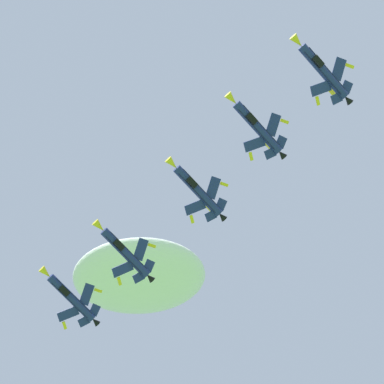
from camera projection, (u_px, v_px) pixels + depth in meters
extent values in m
ellipsoid|color=white|center=(139.00, 276.00, 271.85)|extent=(43.86, 26.58, 11.53)
cylinder|color=navy|center=(323.00, 72.00, 146.39)|extent=(8.97, 10.32, 1.70)
cube|color=#141947|center=(325.00, 71.00, 145.96)|extent=(7.56, 8.69, 1.03)
cone|color=yellow|center=(297.00, 41.00, 145.00)|extent=(2.74, 2.85, 1.56)
cone|color=black|center=(348.00, 99.00, 147.71)|extent=(2.07, 2.10, 1.36)
ellipsoid|color=#192333|center=(312.00, 61.00, 146.48)|extent=(3.19, 3.41, 1.49)
cube|color=black|center=(318.00, 61.00, 145.22)|extent=(2.45, 2.56, 1.26)
cube|color=navy|center=(339.00, 69.00, 147.41)|extent=(3.21, 4.25, 2.13)
cube|color=yellow|center=(350.00, 66.00, 148.24)|extent=(1.71, 1.17, 0.47)
cube|color=navy|center=(321.00, 88.00, 145.89)|extent=(4.12, 2.63, 2.13)
cube|color=yellow|center=(318.00, 101.00, 145.49)|extent=(0.92, 1.69, 0.47)
cube|color=navy|center=(347.00, 87.00, 147.83)|extent=(2.46, 2.59, 1.17)
cube|color=navy|center=(337.00, 98.00, 146.94)|extent=(2.44, 2.23, 1.17)
cube|color=yellow|center=(336.00, 93.00, 149.02)|extent=(2.73, 2.89, 2.39)
cylinder|color=navy|center=(258.00, 128.00, 152.04)|extent=(8.97, 10.32, 1.70)
cube|color=#141947|center=(259.00, 127.00, 151.59)|extent=(7.58, 8.71, 0.94)
cone|color=yellow|center=(232.00, 99.00, 150.64)|extent=(2.74, 2.85, 1.56)
cone|color=black|center=(281.00, 154.00, 153.35)|extent=(2.07, 2.10, 1.36)
ellipsoid|color=#192333|center=(247.00, 118.00, 152.13)|extent=(3.16, 3.39, 1.45)
cube|color=black|center=(251.00, 119.00, 150.85)|extent=(2.44, 2.55, 1.21)
cube|color=navy|center=(273.00, 125.00, 152.87)|extent=(3.25, 4.36, 1.86)
cube|color=yellow|center=(285.00, 121.00, 153.56)|extent=(1.71, 1.17, 0.44)
cube|color=navy|center=(255.00, 144.00, 151.71)|extent=(4.23, 2.66, 1.86)
cube|color=yellow|center=(251.00, 156.00, 151.46)|extent=(0.92, 1.69, 0.44)
cube|color=navy|center=(281.00, 142.00, 153.37)|extent=(2.48, 2.64, 1.03)
cube|color=navy|center=(270.00, 153.00, 152.69)|extent=(2.50, 2.25, 1.03)
cube|color=yellow|center=(271.00, 147.00, 154.70)|extent=(2.60, 2.78, 2.46)
cylinder|color=navy|center=(198.00, 191.00, 155.80)|extent=(8.97, 10.32, 1.70)
cube|color=#141947|center=(199.00, 191.00, 155.36)|extent=(7.56, 8.69, 1.03)
cone|color=yellow|center=(172.00, 164.00, 154.40)|extent=(2.74, 2.85, 1.56)
cone|color=black|center=(222.00, 216.00, 157.11)|extent=(2.07, 2.10, 1.36)
ellipsoid|color=#192333|center=(187.00, 181.00, 155.88)|extent=(3.19, 3.41, 1.49)
cube|color=black|center=(192.00, 182.00, 154.62)|extent=(2.46, 2.57, 1.26)
cube|color=navy|center=(213.00, 188.00, 156.83)|extent=(3.20, 4.24, 2.15)
cube|color=yellow|center=(224.00, 184.00, 157.67)|extent=(1.71, 1.17, 0.47)
cube|color=navy|center=(195.00, 207.00, 155.28)|extent=(4.11, 2.63, 2.15)
cube|color=yellow|center=(192.00, 219.00, 154.88)|extent=(0.92, 1.69, 0.47)
cube|color=navy|center=(221.00, 204.00, 157.24)|extent=(2.45, 2.58, 1.17)
cube|color=navy|center=(211.00, 216.00, 156.34)|extent=(2.44, 2.23, 1.17)
cube|color=yellow|center=(211.00, 209.00, 158.43)|extent=(2.74, 2.89, 2.39)
cylinder|color=navy|center=(125.00, 253.00, 157.14)|extent=(8.97, 10.32, 1.70)
cube|color=#141947|center=(126.00, 253.00, 156.70)|extent=(7.55, 8.68, 1.08)
cone|color=yellow|center=(99.00, 226.00, 155.74)|extent=(2.74, 2.85, 1.56)
cone|color=black|center=(150.00, 277.00, 158.45)|extent=(2.07, 2.10, 1.36)
ellipsoid|color=#192333|center=(115.00, 243.00, 157.21)|extent=(3.20, 3.42, 1.51)
cube|color=black|center=(119.00, 245.00, 155.97)|extent=(2.46, 2.57, 1.28)
cube|color=navy|center=(141.00, 249.00, 158.27)|extent=(3.17, 4.16, 2.30)
cube|color=yellow|center=(152.00, 246.00, 159.19)|extent=(1.71, 1.17, 0.49)
cube|color=navy|center=(123.00, 269.00, 156.51)|extent=(4.03, 2.61, 2.30)
cube|color=yellow|center=(119.00, 281.00, 156.02)|extent=(0.91, 1.69, 0.49)
cube|color=navy|center=(149.00, 266.00, 158.64)|extent=(2.43, 2.55, 1.25)
cube|color=navy|center=(139.00, 277.00, 157.62)|extent=(2.40, 2.22, 1.25)
cube|color=yellow|center=(140.00, 271.00, 159.74)|extent=(2.81, 2.95, 2.34)
cylinder|color=navy|center=(71.00, 298.00, 162.99)|extent=(8.97, 10.32, 1.70)
cube|color=#141947|center=(72.00, 298.00, 162.54)|extent=(7.58, 8.71, 0.95)
cone|color=yellow|center=(46.00, 273.00, 161.59)|extent=(2.74, 2.85, 1.56)
cone|color=black|center=(95.00, 321.00, 164.31)|extent=(2.07, 2.10, 1.36)
ellipsoid|color=#192333|center=(61.00, 288.00, 163.08)|extent=(3.16, 3.39, 1.45)
cube|color=black|center=(64.00, 291.00, 161.80)|extent=(2.44, 2.55, 1.21)
cube|color=navy|center=(87.00, 294.00, 163.84)|extent=(3.25, 4.35, 1.89)
cube|color=yellow|center=(98.00, 291.00, 164.54)|extent=(1.71, 1.17, 0.45)
cube|color=navy|center=(68.00, 314.00, 162.64)|extent=(4.22, 2.65, 1.89)
cube|color=yellow|center=(65.00, 325.00, 162.38)|extent=(0.92, 1.69, 0.45)
cube|color=navy|center=(95.00, 310.00, 164.33)|extent=(2.48, 2.63, 1.04)
cube|color=navy|center=(84.00, 321.00, 163.63)|extent=(2.49, 2.25, 1.04)
cube|color=yellow|center=(87.00, 314.00, 165.65)|extent=(2.61, 2.79, 2.46)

